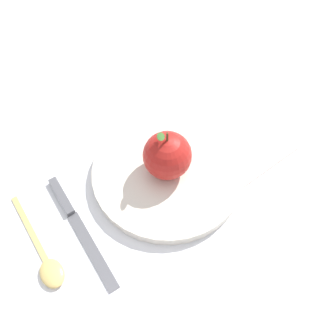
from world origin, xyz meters
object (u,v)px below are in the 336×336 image
at_px(knife, 75,220).
at_px(linen_napkin, 239,136).
at_px(spoon, 46,262).
at_px(dinner_plate, 168,171).
at_px(apple, 167,155).

relative_size(knife, linen_napkin, 1.22).
bearing_deg(spoon, linen_napkin, -156.48).
xyz_separation_m(knife, linen_napkin, (-0.32, -0.10, -0.00)).
distance_m(spoon, linen_napkin, 0.40).
bearing_deg(dinner_plate, spoon, 27.02).
distance_m(dinner_plate, apple, 0.05).
height_order(apple, spoon, apple).
bearing_deg(apple, dinner_plate, -132.69).
bearing_deg(knife, dinner_plate, -163.18).
bearing_deg(spoon, knife, -128.95).
height_order(knife, spoon, spoon).
bearing_deg(linen_napkin, knife, 17.47).
bearing_deg(knife, linen_napkin, -162.53).
bearing_deg(linen_napkin, dinner_plate, 18.19).
relative_size(dinner_plate, linen_napkin, 1.49).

